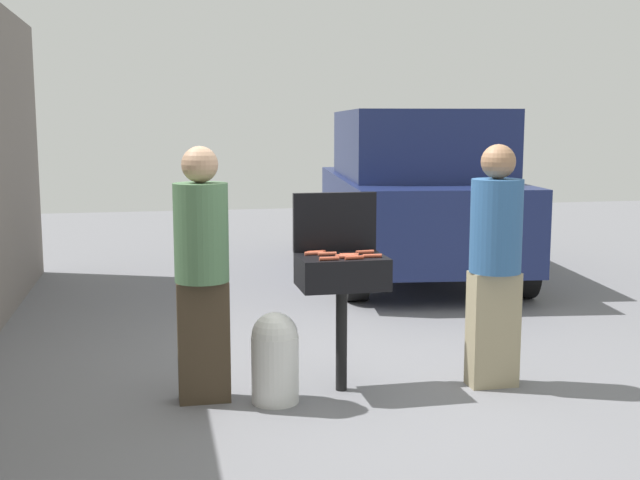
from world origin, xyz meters
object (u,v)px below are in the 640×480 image
hot_dog_0 (349,255)px  person_right (495,257)px  hot_dog_5 (345,256)px  propane_tank (275,356)px  hot_dog_4 (365,252)px  hot_dog_3 (327,254)px  person_left (202,265)px  hot_dog_9 (314,253)px  parked_minivan (414,192)px  hot_dog_6 (349,257)px  hot_dog_8 (354,258)px  bbq_grill (342,277)px  hot_dog_1 (329,259)px  hot_dog_2 (317,252)px  hot_dog_7 (372,256)px

hot_dog_0 → person_right: (1.04, -0.08, -0.04)m
hot_dog_5 → propane_tank: 0.82m
hot_dog_4 → hot_dog_5: (-0.18, -0.14, 0.00)m
hot_dog_3 → person_left: person_left is taller
hot_dog_9 → person_right: person_right is taller
hot_dog_0 → hot_dog_5: bearing=-137.6°
parked_minivan → person_left: bearing=62.6°
hot_dog_6 → hot_dog_8: (0.03, -0.05, 0.00)m
bbq_grill → hot_dog_8: size_ratio=7.37×
hot_dog_1 → propane_tank: hot_dog_1 is taller
hot_dog_2 → person_left: bearing=-170.6°
hot_dog_2 → hot_dog_5: size_ratio=1.00×
hot_dog_9 → propane_tank: bearing=-144.4°
hot_dog_4 → hot_dog_7: bearing=-87.9°
hot_dog_9 → bbq_grill: bearing=-23.5°
hot_dog_3 → hot_dog_9: size_ratio=1.00×
person_left → hot_dog_3: bearing=6.9°
hot_dog_8 → hot_dog_9: bearing=134.2°
parked_minivan → hot_dog_8: bearing=73.8°
hot_dog_6 → hot_dog_7: same height
hot_dog_8 → propane_tank: (-0.54, 0.01, -0.65)m
bbq_grill → person_left: size_ratio=0.56×
hot_dog_0 → propane_tank: 0.85m
hot_dog_7 → parked_minivan: (1.71, 4.23, 0.05)m
hot_dog_1 → hot_dog_5: size_ratio=1.00×
hot_dog_1 → person_right: bearing=1.9°
hot_dog_0 → propane_tank: hot_dog_0 is taller
hot_dog_0 → person_left: 1.00m
hot_dog_5 → person_left: 0.96m
person_left → hot_dog_8: bearing=-4.5°
propane_tank → hot_dog_7: bearing=3.0°
hot_dog_1 → hot_dog_8: same height
hot_dog_7 → hot_dog_9: same height
hot_dog_0 → hot_dog_6: 0.07m
propane_tank → hot_dog_6: bearing=3.9°
hot_dog_2 → hot_dog_1: bearing=-84.0°
hot_dog_7 → parked_minivan: 4.56m
hot_dog_2 → hot_dog_4: size_ratio=1.00×
hot_dog_5 → person_left: bearing=176.5°
hot_dog_3 → hot_dog_7: 0.32m
hot_dog_1 → hot_dog_0: bearing=35.0°
hot_dog_3 → hot_dog_6: 0.19m
hot_dog_3 → person_left: 0.86m
hot_dog_5 → hot_dog_3: bearing=130.9°
hot_dog_4 → person_left: 1.14m
hot_dog_4 → hot_dog_0: bearing=-144.1°
hot_dog_7 → bbq_grill: bearing=149.5°
person_left → hot_dog_4: bearing=7.2°
hot_dog_7 → parked_minivan: size_ratio=0.03×
propane_tank → person_right: (1.57, 0.03, 0.61)m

